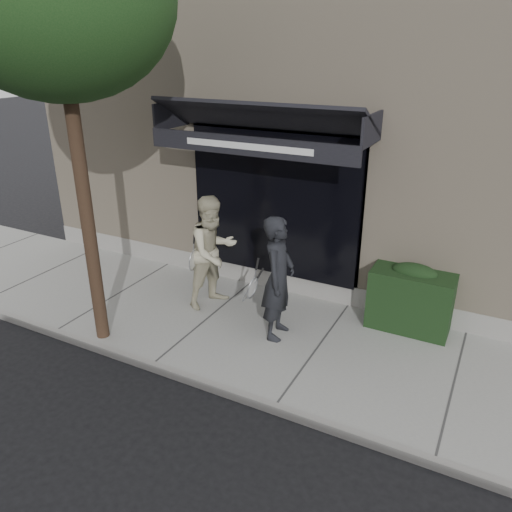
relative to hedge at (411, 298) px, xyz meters
The scene contains 7 objects.
ground 1.79m from the hedge, 131.35° to the right, with size 80.00×80.00×0.00m, color black.
sidewalk 1.77m from the hedge, 131.35° to the right, with size 20.00×3.00×0.12m, color gray.
curb 3.07m from the hedge, 111.45° to the right, with size 20.00×0.10×0.14m, color gray.
building_facade 4.39m from the hedge, 106.65° to the left, with size 14.30×8.04×5.64m.
hedge is the anchor object (origin of this frame).
pedestrian_front 2.24m from the hedge, 146.35° to the right, with size 0.75×0.88×2.00m.
pedestrian_back 3.40m from the hedge, 166.77° to the right, with size 1.05×1.18×2.01m.
Camera 1 is at (2.18, -6.29, 4.45)m, focal length 35.00 mm.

